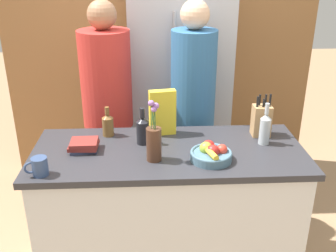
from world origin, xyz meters
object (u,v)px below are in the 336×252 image
object	(u,v)px
bottle_vinegar	(265,128)
bottle_oil	(108,124)
cereal_box	(162,113)
fruit_bowl	(211,153)
person_at_sink	(108,107)
person_in_blue	(193,106)
flower_vase	(154,140)
coffee_mug	(39,166)
book_stack	(84,145)
knife_block	(261,120)
bottle_wine	(143,130)
refrigerator	(179,83)

from	to	relation	value
bottle_vinegar	bottle_oil	bearing A→B (deg)	169.96
cereal_box	bottle_vinegar	bearing A→B (deg)	-16.20
fruit_bowl	person_at_sink	world-z (taller)	person_at_sink
person_in_blue	flower_vase	bearing A→B (deg)	-131.04
coffee_mug	book_stack	bearing A→B (deg)	55.47
bottle_oil	person_at_sink	distance (m)	0.40
knife_block	coffee_mug	size ratio (longest dim) A/B	2.34
book_stack	bottle_oil	bearing A→B (deg)	58.63
fruit_bowl	person_at_sink	size ratio (longest dim) A/B	0.14
fruit_bowl	book_stack	world-z (taller)	fruit_bowl
coffee_mug	person_in_blue	bearing A→B (deg)	42.96
person_at_sink	bottle_wine	bearing A→B (deg)	-45.60
refrigerator	cereal_box	size ratio (longest dim) A/B	6.63
bottle_vinegar	person_at_sink	bearing A→B (deg)	150.91
bottle_oil	person_in_blue	world-z (taller)	person_in_blue
coffee_mug	bottle_vinegar	bearing A→B (deg)	13.71
cereal_box	bottle_wine	distance (m)	0.20
fruit_bowl	cereal_box	size ratio (longest dim) A/B	0.80
coffee_mug	person_at_sink	xyz separation A→B (m)	(0.29, 0.90, 0.00)
refrigerator	bottle_oil	xyz separation A→B (m)	(-0.54, -0.93, 0.01)
cereal_box	bottle_oil	bearing A→B (deg)	-178.68
refrigerator	person_in_blue	bearing A→B (deg)	-83.93
bottle_vinegar	refrigerator	bearing A→B (deg)	112.31
bottle_wine	person_in_blue	bearing A→B (deg)	53.25
coffee_mug	bottle_oil	xyz separation A→B (m)	(0.33, 0.50, 0.03)
book_stack	bottle_oil	distance (m)	0.25
refrigerator	bottle_vinegar	distance (m)	1.20
fruit_bowl	bottle_oil	xyz separation A→B (m)	(-0.63, 0.37, 0.04)
bottle_wine	person_at_sink	distance (m)	0.59
person_in_blue	bottle_wine	bearing A→B (deg)	-144.92
person_at_sink	person_in_blue	world-z (taller)	person_in_blue
fruit_bowl	flower_vase	size ratio (longest dim) A/B	0.65
flower_vase	bottle_wine	distance (m)	0.24
book_stack	person_in_blue	distance (m)	0.93
refrigerator	fruit_bowl	size ratio (longest dim) A/B	8.25
bottle_oil	bottle_vinegar	size ratio (longest dim) A/B	0.74
book_stack	flower_vase	bearing A→B (deg)	-18.73
bottle_vinegar	knife_block	bearing A→B (deg)	84.58
refrigerator	fruit_bowl	xyz separation A→B (m)	(0.09, -1.30, -0.02)
cereal_box	person_in_blue	xyz separation A→B (m)	(0.24, 0.36, -0.09)
flower_vase	bottle_oil	xyz separation A→B (m)	(-0.30, 0.36, -0.05)
person_at_sink	cereal_box	bearing A→B (deg)	-26.86
cereal_box	refrigerator	bearing A→B (deg)	78.94
refrigerator	cereal_box	bearing A→B (deg)	-101.06
flower_vase	person_in_blue	size ratio (longest dim) A/B	0.21
cereal_box	person_at_sink	distance (m)	0.56
cereal_box	bottle_vinegar	size ratio (longest dim) A/B	1.12
knife_block	bottle_oil	world-z (taller)	knife_block
refrigerator	bottle_wine	world-z (taller)	refrigerator
person_at_sink	knife_block	bearing A→B (deg)	-5.44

